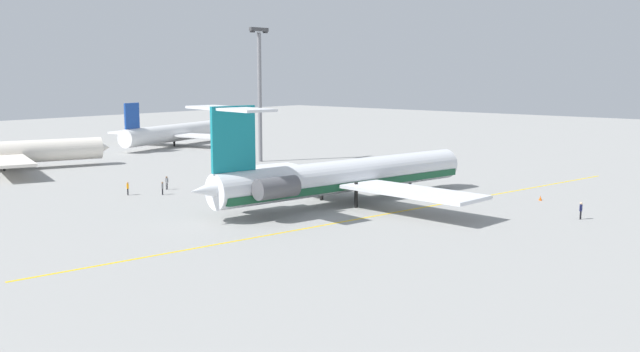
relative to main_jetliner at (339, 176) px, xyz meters
The scene contains 13 objects.
ground 7.49m from the main_jetliner, 65.70° to the right, with size 346.89×346.89×0.00m, color gray.
main_jetliner is the anchor object (origin of this frame).
airliner_far_left 57.89m from the main_jetliner, 101.25° to the left, with size 30.59×30.69×9.36m.
airliner_mid_left 72.04m from the main_jetliner, 66.77° to the left, with size 30.94×30.91×9.34m.
ground_crew_near_nose 22.69m from the main_jetliner, 115.17° to the left, with size 0.39×0.26×1.65m.
ground_crew_near_tail 26.72m from the main_jetliner, 118.18° to the left, with size 0.27×0.43×1.70m.
ground_crew_portside 26.47m from the main_jetliner, 68.81° to the right, with size 0.46×0.29×1.83m.
ground_crew_starboard 24.30m from the main_jetliner, 106.38° to the left, with size 0.32×0.36×1.76m.
safety_cone_nose 24.34m from the main_jetliner, 44.34° to the right, with size 0.40×0.40×0.55m, color #EA590F.
safety_cone_wingtip 29.51m from the main_jetliner, 30.21° to the left, with size 0.40×0.40×0.55m, color #EA590F.
safety_cone_tail 25.47m from the main_jetliner, 21.57° to the left, with size 0.40×0.40×0.55m, color #EA590F.
taxiway_centreline 8.77m from the main_jetliner, 82.13° to the right, with size 83.15×0.36×0.01m, color gold.
light_mast 42.02m from the main_jetliner, 58.15° to the left, with size 4.00×0.70×22.41m.
Camera 1 is at (-65.62, -44.96, 15.22)m, focal length 39.88 mm.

